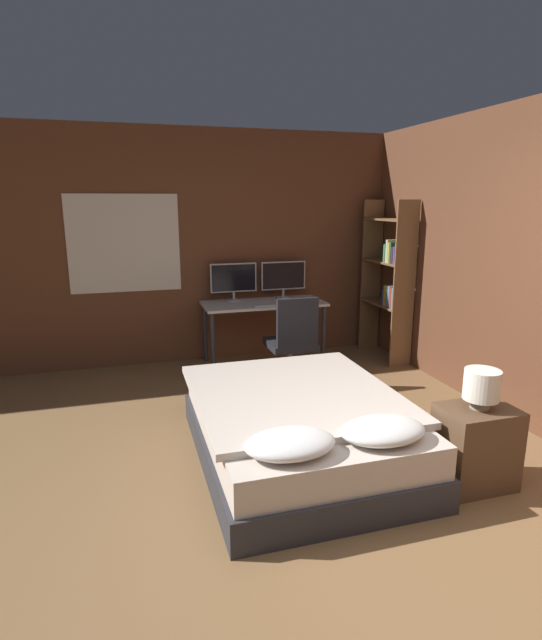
{
  "coord_description": "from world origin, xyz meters",
  "views": [
    {
      "loc": [
        -1.33,
        -2.05,
        1.89
      ],
      "look_at": [
        0.03,
        2.52,
        0.75
      ],
      "focal_mm": 28.0,
      "sensor_mm": 36.0,
      "label": 1
    }
  ],
  "objects_px": {
    "monitor_right": "(283,277)",
    "bookshelf": "(391,274)",
    "bed": "(299,427)",
    "desk": "(264,310)",
    "office_chair": "(292,349)",
    "nightstand": "(475,447)",
    "bedside_lamp": "(482,385)",
    "monitor_left": "(234,279)",
    "keyboard": "(268,305)",
    "computer_mouse": "(291,303)"
  },
  "relations": [
    {
      "from": "keyboard",
      "to": "computer_mouse",
      "type": "distance_m",
      "value": 0.26
    },
    {
      "from": "monitor_right",
      "to": "office_chair",
      "type": "bearing_deg",
      "value": -102.08
    },
    {
      "from": "bedside_lamp",
      "to": "computer_mouse",
      "type": "height_order",
      "value": "bedside_lamp"
    },
    {
      "from": "monitor_right",
      "to": "keyboard",
      "type": "xyz_separation_m",
      "value": [
        -0.31,
        -0.41,
        -0.25
      ]
    },
    {
      "from": "bed",
      "to": "computer_mouse",
      "type": "bearing_deg",
      "value": 73.0
    },
    {
      "from": "bedside_lamp",
      "to": "office_chair",
      "type": "bearing_deg",
      "value": 103.81
    },
    {
      "from": "nightstand",
      "to": "desk",
      "type": "distance_m",
      "value": 3.05
    },
    {
      "from": "monitor_right",
      "to": "bookshelf",
      "type": "relative_size",
      "value": 0.29
    },
    {
      "from": "monitor_left",
      "to": "monitor_right",
      "type": "height_order",
      "value": "same"
    },
    {
      "from": "monitor_left",
      "to": "nightstand",
      "type": "bearing_deg",
      "value": -73.08
    },
    {
      "from": "keyboard",
      "to": "bookshelf",
      "type": "bearing_deg",
      "value": -2.92
    },
    {
      "from": "bed",
      "to": "nightstand",
      "type": "relative_size",
      "value": 3.44
    },
    {
      "from": "nightstand",
      "to": "keyboard",
      "type": "xyz_separation_m",
      "value": [
        -0.65,
        2.75,
        0.47
      ]
    },
    {
      "from": "desk",
      "to": "monitor_right",
      "type": "bearing_deg",
      "value": 34.02
    },
    {
      "from": "keyboard",
      "to": "monitor_left",
      "type": "bearing_deg",
      "value": 126.75
    },
    {
      "from": "desk",
      "to": "monitor_left",
      "type": "xyz_separation_m",
      "value": [
        -0.31,
        0.21,
        0.35
      ]
    },
    {
      "from": "keyboard",
      "to": "office_chair",
      "type": "relative_size",
      "value": 0.37
    },
    {
      "from": "bedside_lamp",
      "to": "monitor_right",
      "type": "height_order",
      "value": "monitor_right"
    },
    {
      "from": "nightstand",
      "to": "bedside_lamp",
      "type": "xyz_separation_m",
      "value": [
        -0.0,
        0.0,
        0.44
      ]
    },
    {
      "from": "bedside_lamp",
      "to": "keyboard",
      "type": "xyz_separation_m",
      "value": [
        -0.65,
        2.75,
        0.03
      ]
    },
    {
      "from": "computer_mouse",
      "to": "office_chair",
      "type": "height_order",
      "value": "office_chair"
    },
    {
      "from": "office_chair",
      "to": "bed",
      "type": "bearing_deg",
      "value": -107.16
    },
    {
      "from": "monitor_left",
      "to": "computer_mouse",
      "type": "bearing_deg",
      "value": -35.83
    },
    {
      "from": "monitor_left",
      "to": "bookshelf",
      "type": "height_order",
      "value": "bookshelf"
    },
    {
      "from": "bed",
      "to": "keyboard",
      "type": "xyz_separation_m",
      "value": [
        0.37,
        2.08,
        0.5
      ]
    },
    {
      "from": "bed",
      "to": "bedside_lamp",
      "type": "bearing_deg",
      "value": -33.22
    },
    {
      "from": "nightstand",
      "to": "office_chair",
      "type": "height_order",
      "value": "office_chair"
    },
    {
      "from": "bedside_lamp",
      "to": "keyboard",
      "type": "height_order",
      "value": "bedside_lamp"
    },
    {
      "from": "bed",
      "to": "desk",
      "type": "xyz_separation_m",
      "value": [
        0.37,
        2.28,
        0.39
      ]
    },
    {
      "from": "bedside_lamp",
      "to": "computer_mouse",
      "type": "bearing_deg",
      "value": 98.06
    },
    {
      "from": "bedside_lamp",
      "to": "monitor_left",
      "type": "bearing_deg",
      "value": 106.92
    },
    {
      "from": "bedside_lamp",
      "to": "office_chair",
      "type": "relative_size",
      "value": 0.28
    },
    {
      "from": "bed",
      "to": "bookshelf",
      "type": "height_order",
      "value": "bookshelf"
    },
    {
      "from": "bedside_lamp",
      "to": "monitor_left",
      "type": "relative_size",
      "value": 0.48
    },
    {
      "from": "bed",
      "to": "monitor_left",
      "type": "xyz_separation_m",
      "value": [
        0.06,
        2.49,
        0.74
      ]
    },
    {
      "from": "desk",
      "to": "office_chair",
      "type": "distance_m",
      "value": 0.79
    },
    {
      "from": "nightstand",
      "to": "desk",
      "type": "height_order",
      "value": "desk"
    },
    {
      "from": "computer_mouse",
      "to": "bookshelf",
      "type": "bearing_deg",
      "value": -3.55
    },
    {
      "from": "nightstand",
      "to": "computer_mouse",
      "type": "relative_size",
      "value": 7.97
    },
    {
      "from": "desk",
      "to": "computer_mouse",
      "type": "bearing_deg",
      "value": -37.85
    },
    {
      "from": "monitor_left",
      "to": "computer_mouse",
      "type": "height_order",
      "value": "monitor_left"
    },
    {
      "from": "bed",
      "to": "keyboard",
      "type": "relative_size",
      "value": 5.52
    },
    {
      "from": "keyboard",
      "to": "bookshelf",
      "type": "distance_m",
      "value": 1.52
    },
    {
      "from": "office_chair",
      "to": "bookshelf",
      "type": "bearing_deg",
      "value": 18.11
    },
    {
      "from": "computer_mouse",
      "to": "office_chair",
      "type": "relative_size",
      "value": 0.07
    },
    {
      "from": "desk",
      "to": "monitor_left",
      "type": "height_order",
      "value": "monitor_left"
    },
    {
      "from": "bed",
      "to": "office_chair",
      "type": "bearing_deg",
      "value": 72.84
    },
    {
      "from": "monitor_right",
      "to": "bookshelf",
      "type": "distance_m",
      "value": 1.28
    },
    {
      "from": "nightstand",
      "to": "keyboard",
      "type": "height_order",
      "value": "keyboard"
    },
    {
      "from": "bed",
      "to": "bedside_lamp",
      "type": "distance_m",
      "value": 1.31
    }
  ]
}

